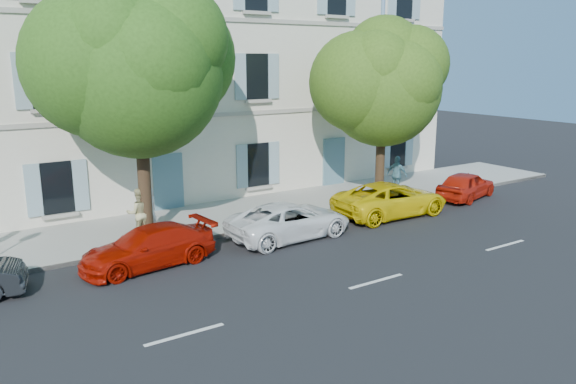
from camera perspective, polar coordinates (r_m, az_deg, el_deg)
ground at (r=19.81m, az=1.18°, el=-5.36°), size 90.00×90.00×0.00m
sidewalk at (r=23.44m, az=-4.95°, el=-2.25°), size 36.00×4.50×0.15m
kerb at (r=21.62m, az=-2.23°, el=-3.54°), size 36.00×0.16×0.16m
building at (r=27.79m, az=-10.96°, el=12.38°), size 28.00×7.00×12.00m
car_red_coupe at (r=18.17m, az=-14.03°, el=-5.45°), size 4.46×2.19×1.25m
car_white_coupe at (r=20.37m, az=0.16°, el=-2.91°), size 4.80×2.38×1.31m
car_yellow_supercar at (r=23.65m, az=10.40°, el=-0.71°), size 5.11×2.47×1.40m
car_red_hatchback at (r=27.36m, az=17.63°, el=0.67°), size 4.07×2.51×1.29m
tree_left at (r=19.89m, az=-15.01°, el=11.54°), size 5.75×5.75×8.91m
tree_right at (r=24.95m, az=9.61°, el=10.31°), size 5.02×5.02×7.74m
street_lamp at (r=24.83m, az=9.61°, el=10.40°), size 0.31×1.88×8.84m
pedestrian_a at (r=20.91m, az=-13.90°, el=-1.85°), size 0.74×0.61×1.73m
pedestrian_b at (r=20.58m, az=-14.90°, el=-2.06°), size 0.97×0.81×1.79m
pedestrian_c at (r=27.01m, az=11.02°, el=1.74°), size 0.73×1.12×1.77m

